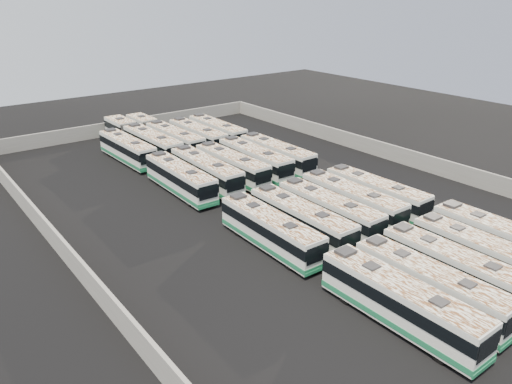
# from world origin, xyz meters

# --- Properties ---
(ground) EXTENTS (140.00, 140.00, 0.00)m
(ground) POSITION_xyz_m (0.00, 0.00, 0.00)
(ground) COLOR black
(ground) RESTS_ON ground
(perimeter_wall) EXTENTS (45.20, 73.20, 2.20)m
(perimeter_wall) POSITION_xyz_m (0.00, 0.00, 1.10)
(perimeter_wall) COLOR slate
(perimeter_wall) RESTS_ON ground
(bus_front_far_left) EXTENTS (2.70, 12.74, 3.59)m
(bus_front_far_left) POSITION_xyz_m (-6.53, -22.75, 1.84)
(bus_front_far_left) COLOR beige
(bus_front_far_left) RESTS_ON ground
(bus_front_left) EXTENTS (2.73, 12.35, 3.47)m
(bus_front_left) POSITION_xyz_m (-3.04, -22.72, 1.78)
(bus_front_left) COLOR beige
(bus_front_left) RESTS_ON ground
(bus_front_center) EXTENTS (2.67, 12.39, 3.49)m
(bus_front_center) POSITION_xyz_m (0.56, -22.55, 1.78)
(bus_front_center) COLOR beige
(bus_front_center) RESTS_ON ground
(bus_front_right) EXTENTS (2.75, 12.33, 3.47)m
(bus_front_right) POSITION_xyz_m (4.27, -22.78, 1.77)
(bus_front_right) COLOR beige
(bus_front_right) RESTS_ON ground
(bus_front_far_right) EXTENTS (2.84, 12.87, 3.62)m
(bus_front_far_right) POSITION_xyz_m (7.80, -22.67, 1.85)
(bus_front_far_right) COLOR beige
(bus_front_far_right) RESTS_ON ground
(bus_midfront_far_left) EXTENTS (2.88, 12.37, 3.47)m
(bus_midfront_far_left) POSITION_xyz_m (-6.61, -8.54, 1.78)
(bus_midfront_far_left) COLOR beige
(bus_midfront_far_left) RESTS_ON ground
(bus_midfront_left) EXTENTS (2.76, 12.49, 3.51)m
(bus_midfront_left) POSITION_xyz_m (-3.01, -8.66, 1.80)
(bus_midfront_left) COLOR beige
(bus_midfront_left) RESTS_ON ground
(bus_midfront_center) EXTENTS (2.61, 12.30, 3.47)m
(bus_midfront_center) POSITION_xyz_m (0.63, -8.71, 1.77)
(bus_midfront_center) COLOR beige
(bus_midfront_center) RESTS_ON ground
(bus_midfront_right) EXTENTS (2.76, 12.49, 3.51)m
(bus_midfront_right) POSITION_xyz_m (4.16, -8.46, 1.80)
(bus_midfront_right) COLOR beige
(bus_midfront_right) RESTS_ON ground
(bus_midfront_far_right) EXTENTS (2.75, 12.27, 3.45)m
(bus_midfront_far_right) POSITION_xyz_m (7.75, -8.60, 1.76)
(bus_midfront_far_right) COLOR beige
(bus_midfront_far_right) RESTS_ON ground
(bus_midback_far_left) EXTENTS (2.90, 12.55, 3.52)m
(bus_midback_far_left) POSITION_xyz_m (-6.54, 8.00, 1.80)
(bus_midback_far_left) COLOR beige
(bus_midback_far_left) RESTS_ON ground
(bus_midback_left) EXTENTS (3.00, 12.76, 3.58)m
(bus_midback_left) POSITION_xyz_m (-2.97, 8.16, 1.83)
(bus_midback_left) COLOR beige
(bus_midback_left) RESTS_ON ground
(bus_midback_center) EXTENTS (2.77, 12.44, 3.50)m
(bus_midback_center) POSITION_xyz_m (0.67, 8.01, 1.79)
(bus_midback_center) COLOR beige
(bus_midback_center) RESTS_ON ground
(bus_midback_right) EXTENTS (2.97, 12.75, 3.58)m
(bus_midback_right) POSITION_xyz_m (4.27, 8.09, 1.83)
(bus_midback_right) COLOR beige
(bus_midback_right) RESTS_ON ground
(bus_midback_far_right) EXTENTS (2.71, 12.62, 3.56)m
(bus_midback_far_right) POSITION_xyz_m (7.76, 7.94, 1.82)
(bus_midback_far_right) COLOR beige
(bus_midback_far_right) RESTS_ON ground
(bus_back_far_left) EXTENTS (2.91, 12.43, 3.49)m
(bus_back_far_left) POSITION_xyz_m (-6.66, 22.26, 1.78)
(bus_back_far_left) COLOR beige
(bus_back_far_left) RESTS_ON ground
(bus_back_left) EXTENTS (3.02, 19.98, 3.62)m
(bus_back_left) POSITION_xyz_m (-3.00, 25.62, 1.85)
(bus_back_left) COLOR beige
(bus_back_left) RESTS_ON ground
(bus_back_center) EXTENTS (3.07, 19.46, 3.52)m
(bus_back_center) POSITION_xyz_m (0.54, 25.57, 1.80)
(bus_back_center) COLOR beige
(bus_back_center) RESTS_ON ground
(bus_back_right) EXTENTS (2.64, 12.44, 3.51)m
(bus_back_right) POSITION_xyz_m (4.27, 21.99, 1.79)
(bus_back_right) COLOR beige
(bus_back_right) RESTS_ON ground
(bus_back_far_right) EXTENTS (2.79, 12.53, 3.52)m
(bus_back_far_right) POSITION_xyz_m (7.84, 22.23, 1.80)
(bus_back_far_right) COLOR beige
(bus_back_far_right) RESTS_ON ground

